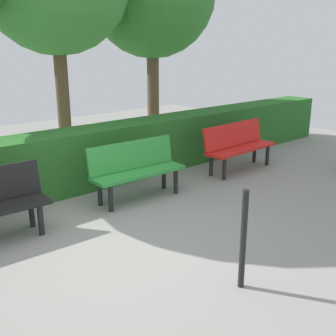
# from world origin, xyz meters

# --- Properties ---
(ground_plane) EXTENTS (16.00, 16.00, 0.00)m
(ground_plane) POSITION_xyz_m (0.00, 0.00, 0.00)
(ground_plane) COLOR gray
(bench_red) EXTENTS (1.61, 0.53, 0.86)m
(bench_red) POSITION_xyz_m (-3.29, -0.89, 0.48)
(bench_red) COLOR red
(bench_red) RESTS_ON ground_plane
(bench_green) EXTENTS (1.49, 0.51, 0.86)m
(bench_green) POSITION_xyz_m (-1.00, -0.93, 0.48)
(bench_green) COLOR #2D8C38
(bench_green) RESTS_ON ground_plane
(hedge_row) EXTENTS (11.81, 0.66, 0.95)m
(hedge_row) POSITION_xyz_m (-0.98, -1.90, 0.48)
(hedge_row) COLOR #266023
(hedge_row) RESTS_ON ground_plane
(railing_post_mid) EXTENTS (0.06, 0.06, 1.00)m
(railing_post_mid) POSITION_xyz_m (-0.34, 1.66, 0.50)
(railing_post_mid) COLOR black
(railing_post_mid) RESTS_ON ground_plane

